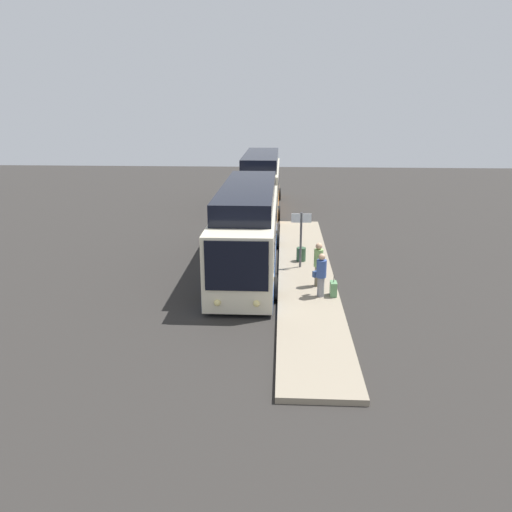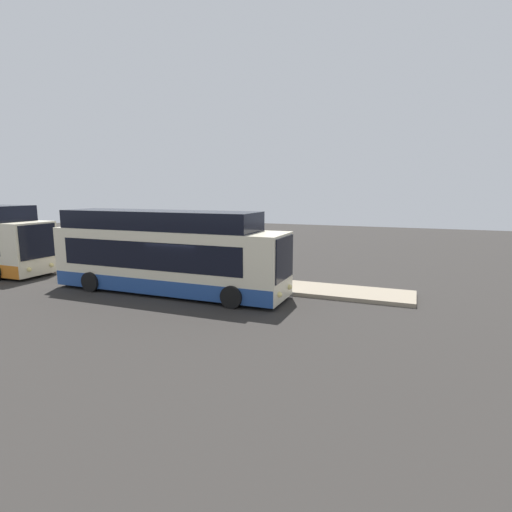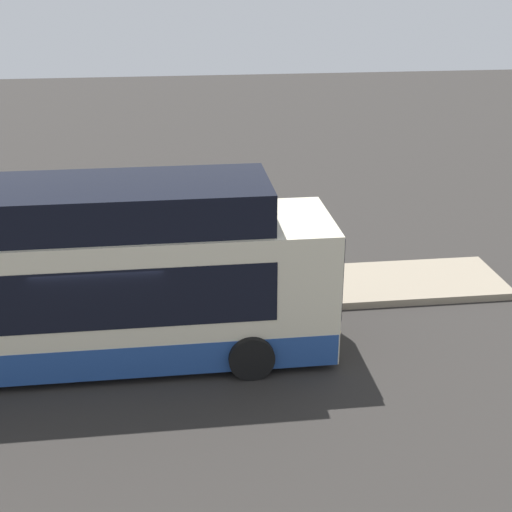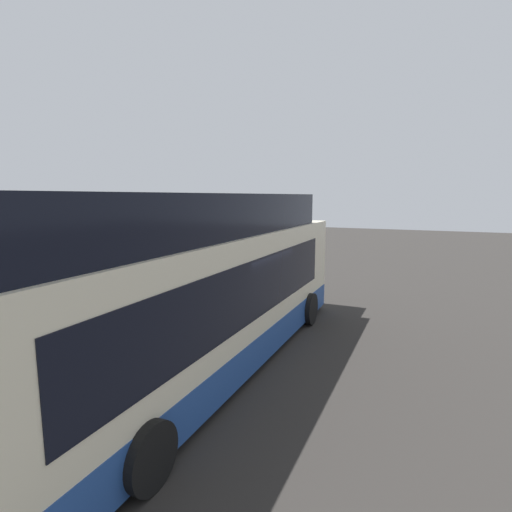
{
  "view_description": "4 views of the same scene",
  "coord_description": "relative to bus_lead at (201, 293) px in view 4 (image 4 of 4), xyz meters",
  "views": [
    {
      "loc": [
        21.15,
        1.7,
        7.41
      ],
      "look_at": [
        3.26,
        0.76,
        1.91
      ],
      "focal_mm": 35.0,
      "sensor_mm": 36.0,
      "label": 1
    },
    {
      "loc": [
        9.73,
        -15.48,
        4.78
      ],
      "look_at": [
        3.26,
        0.76,
        1.91
      ],
      "focal_mm": 28.0,
      "sensor_mm": 36.0,
      "label": 2
    },
    {
      "loc": [
        1.45,
        -13.58,
        7.96
      ],
      "look_at": [
        3.26,
        0.76,
        1.91
      ],
      "focal_mm": 50.0,
      "sensor_mm": 36.0,
      "label": 3
    },
    {
      "loc": [
        -8.27,
        -4.3,
        3.81
      ],
      "look_at": [
        3.26,
        0.76,
        1.91
      ],
      "focal_mm": 28.0,
      "sensor_mm": 36.0,
      "label": 4
    }
  ],
  "objects": [
    {
      "name": "ground",
      "position": [
        1.06,
        -0.16,
        -1.73
      ],
      "size": [
        80.0,
        80.0,
        0.0
      ],
      "primitive_type": "plane",
      "color": "#2B2826"
    },
    {
      "name": "platform",
      "position": [
        1.06,
        2.65,
        -1.64
      ],
      "size": [
        20.0,
        2.41,
        0.19
      ],
      "color": "gray",
      "rests_on": "ground"
    },
    {
      "name": "bus_lead",
      "position": [
        0.0,
        0.0,
        0.0
      ],
      "size": [
        11.6,
        2.84,
        3.86
      ],
      "color": "beige",
      "rests_on": "ground"
    },
    {
      "name": "passenger_boarding",
      "position": [
        3.93,
        3.09,
        -0.61
      ],
      "size": [
        0.64,
        0.61,
        1.74
      ],
      "rotation": [
        0.0,
        0.0,
        2.24
      ],
      "color": "gray",
      "rests_on": "platform"
    },
    {
      "name": "passenger_waiting",
      "position": [
        2.75,
        3.07,
        -0.54
      ],
      "size": [
        0.5,
        0.5,
        1.83
      ],
      "rotation": [
        0.0,
        0.0,
        0.45
      ],
      "color": "#6B604C",
      "rests_on": "platform"
    },
    {
      "name": "suitcase",
      "position": [
        3.85,
        3.6,
        -1.26
      ],
      "size": [
        0.47,
        0.25,
        0.81
      ],
      "color": "#598C59",
      "rests_on": "platform"
    },
    {
      "name": "sign_post",
      "position": [
        0.32,
        2.43,
        0.1
      ],
      "size": [
        0.1,
        0.9,
        2.55
      ],
      "color": "#4C4C51",
      "rests_on": "platform"
    },
    {
      "name": "trash_bin",
      "position": [
        -0.61,
        2.49,
        -1.22
      ],
      "size": [
        0.44,
        0.44,
        0.65
      ],
      "color": "#2D4C33",
      "rests_on": "platform"
    }
  ]
}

